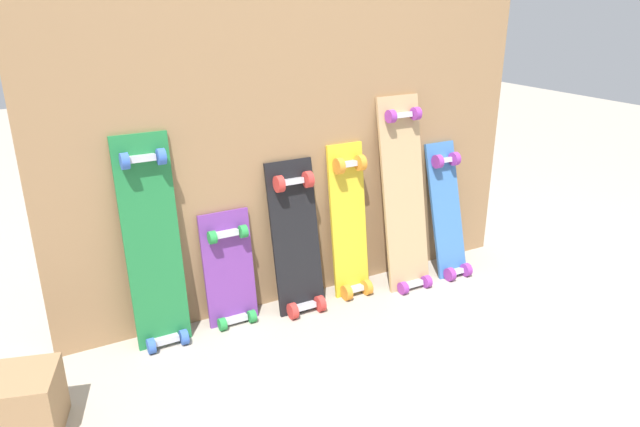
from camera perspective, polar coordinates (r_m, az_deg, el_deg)
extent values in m
plane|color=#A89E8E|center=(2.75, -0.71, -8.22)|extent=(12.00, 12.00, 0.00)
cube|color=#99724C|center=(2.50, -1.57, 11.56)|extent=(2.24, 0.04, 1.87)
cube|color=#1E7238|center=(2.36, -16.09, -3.60)|extent=(0.21, 0.12, 0.92)
cube|color=#B7B7BF|center=(2.47, -14.87, -11.93)|extent=(0.10, 0.04, 0.03)
cube|color=#B7B7BF|center=(2.25, -17.13, 5.23)|extent=(0.10, 0.04, 0.03)
cylinder|color=#3359B2|center=(2.44, -16.30, -12.42)|extent=(0.03, 0.06, 0.06)
cylinder|color=#3359B2|center=(2.47, -13.25, -11.77)|extent=(0.03, 0.06, 0.06)
cylinder|color=#3359B2|center=(2.22, -18.70, 4.90)|extent=(0.03, 0.06, 0.06)
cylinder|color=#3359B2|center=(2.24, -15.38, 5.43)|extent=(0.03, 0.06, 0.06)
cube|color=#6B338C|center=(2.51, -8.93, -6.04)|extent=(0.22, 0.09, 0.56)
cube|color=#B7B7BF|center=(2.56, -8.29, -10.23)|extent=(0.10, 0.04, 0.03)
cube|color=#B7B7BF|center=(2.44, -9.20, -1.96)|extent=(0.10, 0.04, 0.03)
cylinder|color=#268C3F|center=(2.53, -9.60, -10.71)|extent=(0.03, 0.05, 0.05)
cylinder|color=#268C3F|center=(2.57, -6.72, -10.02)|extent=(0.03, 0.05, 0.05)
cylinder|color=#268C3F|center=(2.40, -10.58, -2.34)|extent=(0.03, 0.05, 0.05)
cylinder|color=#268C3F|center=(2.44, -7.58, -1.76)|extent=(0.03, 0.05, 0.05)
cube|color=black|center=(2.55, -2.37, -3.03)|extent=(0.22, 0.16, 0.73)
cube|color=#B7B7BF|center=(2.61, -1.50, -9.12)|extent=(0.10, 0.04, 0.03)
cube|color=#B7B7BF|center=(2.48, -2.78, 3.18)|extent=(0.10, 0.04, 0.03)
cylinder|color=red|center=(2.57, -2.70, -9.58)|extent=(0.03, 0.07, 0.07)
cylinder|color=red|center=(2.63, 0.02, -8.86)|extent=(0.03, 0.07, 0.07)
cylinder|color=red|center=(2.43, -4.05, 2.91)|extent=(0.03, 0.07, 0.07)
cylinder|color=red|center=(2.49, -1.19, 3.39)|extent=(0.03, 0.07, 0.07)
cube|color=gold|center=(2.68, 2.84, -1.33)|extent=(0.18, 0.12, 0.77)
cube|color=#B7B7BF|center=(2.76, 3.46, -7.41)|extent=(0.08, 0.04, 0.03)
cube|color=#B7B7BF|center=(2.60, 2.76, 4.90)|extent=(0.08, 0.04, 0.03)
cylinder|color=orange|center=(2.72, 2.65, -7.79)|extent=(0.03, 0.07, 0.07)
cylinder|color=orange|center=(2.77, 4.64, -7.25)|extent=(0.03, 0.07, 0.07)
cylinder|color=orange|center=(2.56, 1.89, 4.70)|extent=(0.03, 0.07, 0.07)
cylinder|color=orange|center=(2.61, 4.01, 5.02)|extent=(0.03, 0.07, 0.07)
cube|color=tan|center=(2.77, 8.28, 1.20)|extent=(0.23, 0.21, 0.97)
cube|color=#B7B7BF|center=(2.85, 9.13, -6.87)|extent=(0.10, 0.04, 0.03)
cube|color=#B7B7BF|center=(2.70, 8.01, 9.59)|extent=(0.10, 0.04, 0.03)
cylinder|color=purple|center=(2.79, 8.20, -7.29)|extent=(0.03, 0.06, 0.06)
cylinder|color=purple|center=(2.87, 10.46, -6.61)|extent=(0.03, 0.06, 0.06)
cylinder|color=purple|center=(2.65, 7.00, 9.48)|extent=(0.03, 0.06, 0.06)
cylinder|color=purple|center=(2.73, 9.43, 9.70)|extent=(0.03, 0.06, 0.06)
cube|color=#386BAD|center=(2.97, 12.37, -0.27)|extent=(0.17, 0.22, 0.72)
cube|color=#B7B7BF|center=(3.00, 13.23, -5.59)|extent=(0.08, 0.04, 0.03)
cube|color=#B7B7BF|center=(2.92, 12.11, 5.15)|extent=(0.08, 0.04, 0.03)
cylinder|color=purple|center=(2.96, 12.68, -5.87)|extent=(0.03, 0.07, 0.07)
cylinder|color=purple|center=(3.02, 14.21, -5.40)|extent=(0.03, 0.07, 0.07)
cylinder|color=purple|center=(2.87, 11.52, 5.04)|extent=(0.03, 0.07, 0.07)
cylinder|color=purple|center=(2.94, 13.12, 5.28)|extent=(0.03, 0.07, 0.07)
cube|color=#99724C|center=(2.17, -27.15, -16.38)|extent=(0.27, 0.27, 0.22)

